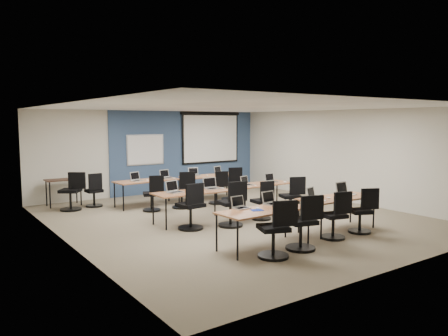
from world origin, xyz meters
TOP-DOWN VIEW (x-y plane):
  - floor at (0.00, 0.00)m, footprint 8.00×9.00m
  - ceiling at (0.00, 0.00)m, footprint 8.00×9.00m
  - wall_back at (0.00, 4.50)m, footprint 8.00×0.04m
  - wall_front at (0.00, -4.50)m, footprint 8.00×0.04m
  - wall_left at (-4.00, 0.00)m, footprint 0.04×9.00m
  - wall_right at (4.00, 0.00)m, footprint 0.04×9.00m
  - blue_accent_panel at (1.25, 4.47)m, footprint 5.50×0.04m
  - whiteboard at (-0.30, 4.43)m, footprint 1.28×0.03m
  - projector_screen at (2.20, 4.41)m, footprint 2.40×0.10m
  - training_table_front_left at (-1.07, -2.38)m, footprint 1.81×0.76m
  - training_table_front_right at (1.10, -2.27)m, footprint 1.80×0.75m
  - training_table_mid_left at (-1.09, 0.18)m, footprint 1.82×0.76m
  - training_table_mid_right at (1.09, 0.27)m, footprint 1.70×0.71m
  - training_table_back_left at (-1.10, 2.62)m, footprint 1.79×0.75m
  - training_table_back_right at (0.93, 2.51)m, footprint 1.78×0.74m
  - laptop_0 at (-1.37, -2.04)m, footprint 0.30×0.25m
  - mouse_0 at (-1.14, -2.29)m, footprint 0.09×0.12m
  - task_chair_0 at (-1.29, -2.97)m, footprint 0.57×0.55m
  - laptop_1 at (-0.62, -2.06)m, footprint 0.33×0.28m
  - mouse_1 at (-0.26, -2.32)m, footprint 0.06×0.10m
  - task_chair_1 at (-0.56, -2.90)m, footprint 0.56×0.55m
  - laptop_2 at (0.52, -2.12)m, footprint 0.31×0.27m
  - mouse_2 at (0.81, -2.27)m, footprint 0.08×0.11m
  - task_chair_2 at (0.51, -2.73)m, footprint 0.49×0.49m
  - laptop_3 at (1.51, -2.12)m, footprint 0.36×0.31m
  - mouse_3 at (1.57, -2.32)m, footprint 0.07×0.10m
  - task_chair_3 at (1.35, -2.73)m, footprint 0.52×0.48m
  - laptop_4 at (-1.51, 0.30)m, footprint 0.35×0.30m
  - mouse_4 at (-1.19, 0.09)m, footprint 0.09×0.11m
  - task_chair_4 at (-1.47, -0.41)m, footprint 0.56×0.56m
  - laptop_5 at (-0.49, 0.27)m, footprint 0.36×0.30m
  - mouse_5 at (-0.27, 0.13)m, footprint 0.07×0.10m
  - task_chair_5 at (-0.58, -0.70)m, footprint 0.56×0.56m
  - laptop_6 at (0.57, 0.26)m, footprint 0.30×0.26m
  - mouse_6 at (0.67, 0.03)m, footprint 0.06×0.09m
  - task_chair_6 at (0.42, -0.58)m, footprint 0.46×0.46m
  - laptop_7 at (1.49, 0.34)m, footprint 0.30×0.26m
  - mouse_7 at (1.73, 0.07)m, footprint 0.08×0.11m
  - task_chair_7 at (1.34, -0.61)m, footprint 0.53×0.51m
  - laptop_8 at (-1.42, 2.63)m, footprint 0.32×0.27m
  - mouse_8 at (-1.14, 2.53)m, footprint 0.07×0.10m
  - task_chair_8 at (-1.29, 1.87)m, footprint 0.49×0.47m
  - laptop_9 at (-0.48, 2.69)m, footprint 0.32×0.27m
  - mouse_9 at (-0.33, 2.45)m, footprint 0.08×0.10m
  - task_chair_9 at (-0.44, 1.77)m, footprint 0.55×0.53m
  - laptop_10 at (0.54, 2.77)m, footprint 0.31×0.26m
  - mouse_10 at (0.79, 2.48)m, footprint 0.06×0.10m
  - task_chair_10 at (0.69, 1.74)m, footprint 0.48×0.46m
  - laptop_11 at (1.36, 2.66)m, footprint 0.31×0.27m
  - mouse_11 at (1.60, 2.45)m, footprint 0.08×0.11m
  - task_chair_11 at (1.37, 2.03)m, footprint 0.53×0.51m
  - blue_mousepad at (-1.23, -2.37)m, footprint 0.27×0.24m
  - snack_bowl at (-0.51, -2.32)m, footprint 0.27×0.27m
  - snack_plate at (0.49, -2.37)m, footprint 0.18×0.18m
  - coffee_cup at (0.55, -2.30)m, footprint 0.08×0.08m
  - utility_table at (-3.00, 4.02)m, footprint 0.95×0.53m
  - spare_chair_a at (-2.36, 3.32)m, footprint 0.46×0.46m
  - spare_chair_b at (-3.00, 3.19)m, footprint 0.63×0.55m

SIDE VIEW (x-z plane):
  - floor at x=0.00m, z-range -0.01..0.01m
  - spare_chair_a at x=-2.36m, z-range -0.09..0.86m
  - task_chair_10 at x=0.69m, z-range -0.09..0.86m
  - task_chair_6 at x=0.42m, z-range -0.09..0.86m
  - task_chair_8 at x=-1.29m, z-range -0.09..0.87m
  - task_chair_3 at x=1.35m, z-range -0.09..0.88m
  - task_chair_2 at x=0.51m, z-range -0.09..0.89m
  - task_chair_7 at x=1.34m, z-range -0.09..0.90m
  - task_chair_11 at x=1.37m, z-range -0.09..0.91m
  - task_chair_9 at x=-0.44m, z-range -0.09..0.92m
  - task_chair_0 at x=-1.29m, z-range -0.09..0.94m
  - spare_chair_b at x=-3.00m, z-range -0.09..0.94m
  - task_chair_1 at x=-0.56m, z-range -0.09..0.94m
  - task_chair_4 at x=-1.47m, z-range -0.09..0.95m
  - task_chair_5 at x=-0.58m, z-range -0.09..0.95m
  - utility_table at x=-3.00m, z-range 0.29..1.04m
  - training_table_mid_right at x=1.09m, z-range 0.32..1.05m
  - training_table_back_right at x=0.93m, z-range 0.32..1.05m
  - training_table_back_left at x=-1.10m, z-range 0.32..1.05m
  - training_table_front_right at x=1.10m, z-range 0.32..1.05m
  - training_table_front_left at x=-1.07m, z-range 0.32..1.05m
  - training_table_mid_left at x=-1.09m, z-range 0.32..1.05m
  - blue_mousepad at x=-1.23m, z-range 0.73..0.74m
  - snack_plate at x=0.49m, z-range 0.73..0.74m
  - mouse_6 at x=0.67m, z-range 0.73..0.76m
  - mouse_9 at x=-0.33m, z-range 0.73..0.76m
  - mouse_10 at x=0.79m, z-range 0.73..0.76m
  - mouse_5 at x=-0.27m, z-range 0.73..0.76m
  - mouse_8 at x=-1.14m, z-range 0.73..0.76m
  - mouse_1 at x=-0.26m, z-range 0.72..0.76m
  - mouse_2 at x=0.81m, z-range 0.72..0.76m
  - mouse_3 at x=1.57m, z-range 0.72..0.76m
  - mouse_4 at x=-1.19m, z-range 0.72..0.76m
  - mouse_11 at x=1.60m, z-range 0.72..0.76m
  - mouse_7 at x=1.73m, z-range 0.72..0.76m
  - mouse_0 at x=-1.14m, z-range 0.72..0.76m
  - snack_bowl at x=-0.51m, z-range 0.73..0.79m
  - coffee_cup at x=0.55m, z-range 0.74..0.80m
  - laptop_0 at x=-1.37m, z-range 0.67..0.90m
  - laptop_7 at x=1.49m, z-range 0.67..0.90m
  - laptop_6 at x=0.57m, z-range 0.67..0.90m
  - laptop_10 at x=0.54m, z-range 0.67..0.91m
  - laptop_11 at x=1.36m, z-range 0.67..0.91m
  - laptop_2 at x=0.52m, z-range 0.67..0.91m
  - laptop_9 at x=-0.48m, z-range 0.67..0.91m
  - laptop_8 at x=-1.42m, z-range 0.67..0.91m
  - laptop_1 at x=-0.62m, z-range 0.67..0.92m
  - laptop_4 at x=-1.51m, z-range 0.66..0.93m
  - laptop_5 at x=-0.49m, z-range 0.66..0.93m
  - laptop_3 at x=1.51m, z-range 0.66..0.93m
  - wall_back at x=0.00m, z-range 0.00..2.70m
  - wall_front at x=0.00m, z-range 0.00..2.70m
  - wall_left at x=-4.00m, z-range 0.00..2.70m
  - wall_right at x=4.00m, z-range 0.00..2.70m
  - blue_accent_panel at x=1.25m, z-range 0.00..2.70m
  - whiteboard at x=-0.30m, z-range 0.96..1.94m
  - projector_screen at x=2.20m, z-range 0.98..2.80m
  - ceiling at x=0.00m, z-range 2.69..2.71m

